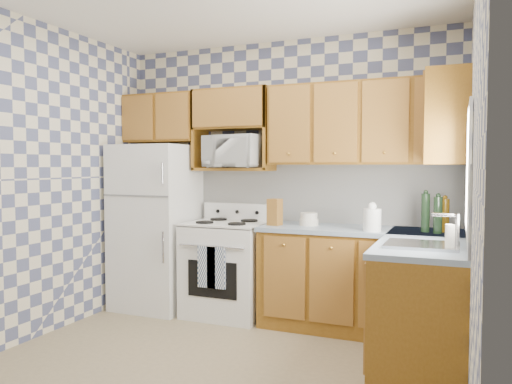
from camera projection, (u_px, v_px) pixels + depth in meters
floor at (210, 371)px, 3.57m from camera, size 3.40×3.40×0.00m
back_wall at (284, 178)px, 4.97m from camera, size 3.40×0.02×2.70m
right_wall at (473, 187)px, 2.85m from camera, size 0.02×3.20×2.70m
backsplash_back at (322, 194)px, 4.82m from camera, size 2.60×0.02×0.56m
backsplash_right at (468, 203)px, 3.60m from camera, size 0.02×1.60×0.56m
refrigerator at (156, 227)px, 5.16m from camera, size 0.75×0.70×1.68m
stove_body at (227, 270)px, 4.90m from camera, size 0.76×0.65×0.90m
cooktop at (227, 224)px, 4.87m from camera, size 0.76×0.65×0.02m
backguard at (239, 211)px, 5.12m from camera, size 0.76×0.08×0.17m
dish_towel_left at (207, 267)px, 4.59m from camera, size 0.18×0.02×0.38m
dish_towel_right at (216, 268)px, 4.55m from camera, size 0.18×0.02×0.38m
base_cabinets_back at (360, 282)px, 4.43m from camera, size 1.75×0.60×0.88m
base_cabinets_right at (424, 303)px, 3.75m from camera, size 0.60×1.60×0.88m
countertop_back at (361, 230)px, 4.40m from camera, size 1.77×0.63×0.04m
countertop_right at (425, 242)px, 3.73m from camera, size 0.63×1.60×0.04m
upper_cabinets_back at (365, 123)px, 4.48m from camera, size 1.75×0.33×0.74m
upper_cabinets_fridge at (164, 119)px, 5.28m from camera, size 0.82×0.33×0.50m
upper_cabinets_right at (449, 119)px, 4.04m from camera, size 0.33×0.70×0.74m
microwave_shelf at (234, 169)px, 4.99m from camera, size 0.80×0.33×0.03m
microwave at (236, 152)px, 4.93m from camera, size 0.63×0.47×0.32m
sink at (422, 246)px, 3.40m from camera, size 0.48×0.40×0.03m
window at (469, 169)px, 3.26m from camera, size 0.02×0.66×0.86m
bottle_0 at (425, 213)px, 4.13m from camera, size 0.07×0.07×0.32m
bottle_1 at (438, 215)px, 4.04m from camera, size 0.07×0.07×0.30m
bottle_2 at (445, 216)px, 4.12m from camera, size 0.07×0.07×0.28m
knife_block at (275, 212)px, 4.60m from camera, size 0.13×0.13×0.24m
electric_kettle at (372, 220)px, 4.18m from camera, size 0.15×0.15×0.19m
food_containers at (309, 219)px, 4.60m from camera, size 0.17×0.17×0.12m
soap_bottle at (450, 237)px, 3.23m from camera, size 0.06×0.06×0.17m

